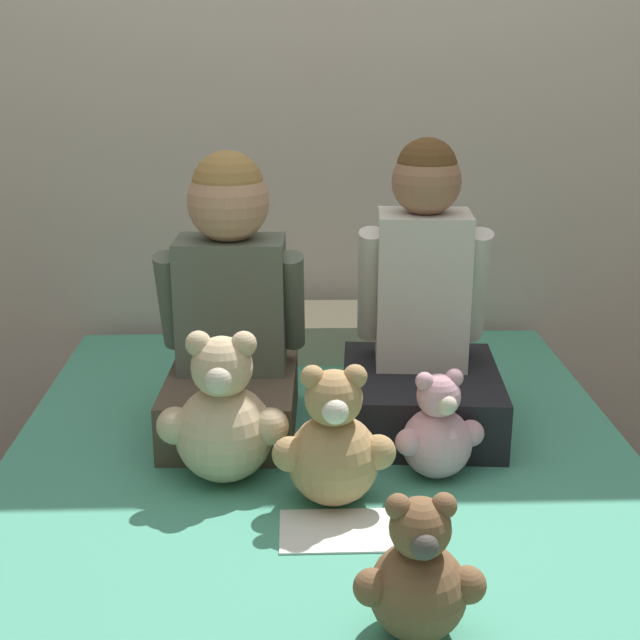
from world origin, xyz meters
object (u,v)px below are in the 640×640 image
Objects in this scene: teddy_bear_at_foot_of_bed at (419,577)px; child_on_right at (422,327)px; teddy_bear_held_by_right_child at (438,432)px; teddy_bear_held_by_left_child at (224,418)px; pillow_at_headboard at (313,332)px; child_on_left at (231,315)px; bed at (325,604)px; teddy_bear_between_children at (334,446)px; sign_card at (336,530)px.

child_on_right is at bearing 81.22° from teddy_bear_at_foot_of_bed.
child_on_right is at bearing 73.72° from teddy_bear_held_by_right_child.
teddy_bear_held_by_left_child is 1.33× the size of teddy_bear_at_foot_of_bed.
teddy_bear_at_foot_of_bed reaches higher than pillow_at_headboard.
child_on_right is at bearing 34.50° from teddy_bear_held_by_left_child.
child_on_left is 0.54m from teddy_bear_held_by_right_child.
teddy_bear_between_children is (0.02, -0.01, 0.37)m from bed.
child_on_right is at bearing -64.85° from pillow_at_headboard.
pillow_at_headboard is at bearing 90.00° from bed.
teddy_bear_between_children reaches higher than teddy_bear_at_foot_of_bed.
pillow_at_headboard is (-0.23, 0.77, -0.04)m from teddy_bear_held_by_right_child.
teddy_bear_held_by_left_child is at bearing 121.90° from teddy_bear_at_foot_of_bed.
child_on_right is at bearing 1.74° from child_on_left.
teddy_bear_at_foot_of_bed reaches higher than sign_card.
teddy_bear_held_by_left_child is at bearing 135.47° from sign_card.
pillow_at_headboard is at bearing 90.98° from sign_card.
child_on_right is 0.58m from sign_card.
teddy_bear_held_by_right_child is 1.10× the size of sign_card.
pillow_at_headboard is at bearing 119.64° from child_on_right.
pillow_at_headboard is at bearing 90.99° from teddy_bear_held_by_right_child.
teddy_bear_between_children is at bearing -171.14° from teddy_bear_held_by_right_child.
bed is at bearing -90.00° from pillow_at_headboard.
pillow_at_headboard is (0.20, 0.50, -0.21)m from child_on_left.
sign_card is (0.00, -0.11, -0.12)m from teddy_bear_between_children.
bed is 0.43m from teddy_bear_held_by_right_child.
teddy_bear_held_by_right_child is 0.32m from sign_card.
teddy_bear_between_children is (0.22, -0.38, -0.15)m from child_on_left.
teddy_bear_between_children reaches higher than sign_card.
teddy_bear_held_by_left_child is 0.24m from teddy_bear_between_children.
bed is 9.74× the size of sign_card.
sign_card is at bearing -82.37° from bed.
teddy_bear_at_foot_of_bed is (0.11, -0.41, -0.02)m from teddy_bear_between_children.
teddy_bear_at_foot_of_bed is (0.12, -0.42, 0.35)m from bed.
pillow_at_headboard is at bearing 94.95° from teddy_bear_at_foot_of_bed.
child_on_left reaches higher than teddy_bear_held_by_left_child.
pillow_at_headboard is (-0.02, 0.87, -0.06)m from teddy_bear_between_children.
teddy_bear_held_by_left_child reaches higher than teddy_bear_held_by_right_child.
teddy_bear_held_by_right_child is 0.41× the size of pillow_at_headboard.
sign_card is at bearing -151.56° from teddy_bear_held_by_right_child.
teddy_bear_held_by_right_child is 0.24m from teddy_bear_between_children.
child_on_right is 2.76× the size of teddy_bear_at_foot_of_bed.
pillow_at_headboard is (0.00, 0.86, 0.30)m from bed.
teddy_bear_held_by_right_child is at bearing 44.32° from sign_card.
bed is 3.64× the size of pillow_at_headboard.
child_on_left reaches higher than teddy_bear_between_children.
teddy_bear_between_children is (0.22, -0.10, -0.01)m from teddy_bear_held_by_left_child.
pillow_at_headboard reaches higher than bed.
teddy_bear_held_by_right_child is 0.81× the size of teddy_bear_between_children.
child_on_left reaches higher than sign_card.
child_on_left is at bearing 92.74° from teddy_bear_held_by_left_child.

